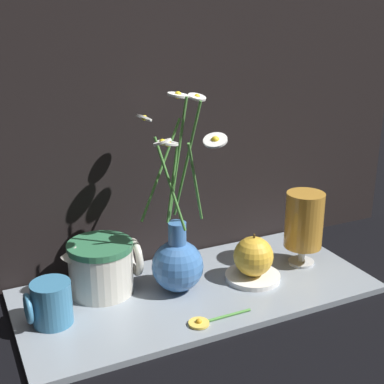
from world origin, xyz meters
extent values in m
plane|color=black|center=(0.00, 0.00, 0.00)|extent=(6.00, 6.00, 0.00)
cube|color=gray|center=(0.00, 0.00, 0.01)|extent=(0.68, 0.31, 0.01)
sphere|color=#3F72B7|center=(-0.03, 0.01, 0.06)|extent=(0.10, 0.10, 0.10)
cylinder|color=#3F72B7|center=(-0.03, 0.01, 0.12)|extent=(0.03, 0.03, 0.05)
cylinder|color=#4C8E3D|center=(-0.05, 0.06, 0.24)|extent=(0.10, 0.03, 0.18)
cylinder|color=white|center=(-0.06, 0.10, 0.33)|extent=(0.04, 0.04, 0.02)
sphere|color=yellow|center=(-0.06, 0.10, 0.33)|extent=(0.01, 0.01, 0.01)
cylinder|color=#4C8E3D|center=(-0.06, -0.01, 0.23)|extent=(0.04, 0.05, 0.17)
cylinder|color=white|center=(-0.08, -0.02, 0.31)|extent=(0.04, 0.04, 0.01)
sphere|color=yellow|center=(-0.08, -0.02, 0.31)|extent=(0.01, 0.01, 0.01)
cylinder|color=#4C8E3D|center=(-0.01, -0.01, 0.23)|extent=(0.06, 0.06, 0.16)
cylinder|color=white|center=(0.02, -0.04, 0.31)|extent=(0.06, 0.06, 0.02)
sphere|color=yellow|center=(0.02, -0.04, 0.31)|extent=(0.01, 0.01, 0.01)
cylinder|color=#4C8E3D|center=(-0.03, 0.03, 0.26)|extent=(0.04, 0.02, 0.23)
cylinder|color=white|center=(-0.02, 0.04, 0.38)|extent=(0.05, 0.05, 0.01)
sphere|color=yellow|center=(-0.02, 0.04, 0.38)|extent=(0.01, 0.01, 0.01)
cylinder|color=#4C8E3D|center=(-0.04, 0.03, 0.22)|extent=(0.03, 0.01, 0.15)
cylinder|color=white|center=(-0.04, 0.04, 0.30)|extent=(0.05, 0.05, 0.01)
sphere|color=yellow|center=(-0.04, 0.04, 0.30)|extent=(0.01, 0.01, 0.01)
cylinder|color=#4C8E3D|center=(-0.01, 0.03, 0.26)|extent=(0.03, 0.06, 0.22)
cylinder|color=white|center=(0.02, 0.04, 0.37)|extent=(0.04, 0.04, 0.01)
sphere|color=yellow|center=(0.02, 0.04, 0.37)|extent=(0.01, 0.01, 0.01)
cylinder|color=teal|center=(-0.27, 0.00, 0.05)|extent=(0.07, 0.07, 0.08)
torus|color=teal|center=(-0.31, 0.00, 0.05)|extent=(0.01, 0.05, 0.05)
cylinder|color=beige|center=(-0.17, 0.07, 0.06)|extent=(0.12, 0.12, 0.10)
cylinder|color=#33724C|center=(-0.17, 0.07, 0.11)|extent=(0.12, 0.12, 0.01)
torus|color=beige|center=(-0.10, 0.07, 0.07)|extent=(0.01, 0.07, 0.07)
cone|color=beige|center=(-0.22, 0.07, 0.10)|extent=(0.04, 0.03, 0.04)
cylinder|color=silver|center=(0.24, 0.00, 0.01)|extent=(0.05, 0.05, 0.01)
cylinder|color=silver|center=(0.24, 0.00, 0.04)|extent=(0.01, 0.01, 0.03)
cylinder|color=#B77F2D|center=(0.24, 0.00, 0.11)|extent=(0.08, 0.08, 0.12)
cylinder|color=white|center=(0.12, -0.01, 0.02)|extent=(0.11, 0.11, 0.01)
sphere|color=gold|center=(0.12, -0.01, 0.06)|extent=(0.08, 0.08, 0.08)
cylinder|color=#4C3819|center=(0.12, -0.01, 0.10)|extent=(0.00, 0.00, 0.01)
cylinder|color=#4C8E3D|center=(0.00, -0.11, 0.01)|extent=(0.10, 0.01, 0.01)
cylinder|color=#EAC64C|center=(-0.05, -0.11, 0.01)|extent=(0.04, 0.04, 0.00)
sphere|color=gold|center=(-0.05, -0.11, 0.02)|extent=(0.01, 0.01, 0.01)
camera|label=1|loc=(-0.40, -0.82, 0.52)|focal=50.00mm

